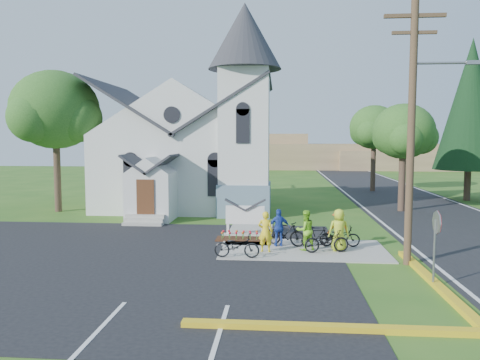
# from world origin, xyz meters

# --- Properties ---
(ground) EXTENTS (120.00, 120.00, 0.00)m
(ground) POSITION_xyz_m (0.00, 0.00, 0.00)
(ground) COLOR #295A19
(ground) RESTS_ON ground
(parking_lot) EXTENTS (20.00, 16.00, 0.02)m
(parking_lot) POSITION_xyz_m (-7.00, -2.00, 0.01)
(parking_lot) COLOR black
(parking_lot) RESTS_ON ground
(road) EXTENTS (8.00, 90.00, 0.02)m
(road) POSITION_xyz_m (10.00, 15.00, 0.01)
(road) COLOR black
(road) RESTS_ON ground
(sidewalk) EXTENTS (7.00, 4.00, 0.05)m
(sidewalk) POSITION_xyz_m (1.50, 0.50, 0.03)
(sidewalk) COLOR #A09B90
(sidewalk) RESTS_ON ground
(church) EXTENTS (12.35, 12.00, 13.00)m
(church) POSITION_xyz_m (-5.48, 12.48, 5.25)
(church) COLOR silver
(church) RESTS_ON ground
(church_sign) EXTENTS (2.20, 0.40, 1.70)m
(church_sign) POSITION_xyz_m (-1.20, 3.20, 1.03)
(church_sign) COLOR #A09B90
(church_sign) RESTS_ON ground
(flower_bed) EXTENTS (2.60, 1.10, 0.07)m
(flower_bed) POSITION_xyz_m (-1.20, 2.30, 0.04)
(flower_bed) COLOR #341C0E
(flower_bed) RESTS_ON ground
(utility_pole) EXTENTS (3.45, 0.28, 10.00)m
(utility_pole) POSITION_xyz_m (5.36, -1.50, 5.40)
(utility_pole) COLOR #463623
(utility_pole) RESTS_ON ground
(stop_sign) EXTENTS (0.11, 0.76, 2.48)m
(stop_sign) POSITION_xyz_m (5.43, -4.20, 1.78)
(stop_sign) COLOR gray
(stop_sign) RESTS_ON ground
(tree_lot_corner) EXTENTS (5.60, 5.60, 9.15)m
(tree_lot_corner) POSITION_xyz_m (-14.00, 10.00, 6.60)
(tree_lot_corner) COLOR #3B2A20
(tree_lot_corner) RESTS_ON ground
(tree_road_near) EXTENTS (4.00, 4.00, 7.05)m
(tree_road_near) POSITION_xyz_m (8.50, 12.00, 5.21)
(tree_road_near) COLOR #3B2A20
(tree_road_near) RESTS_ON ground
(tree_road_mid) EXTENTS (4.40, 4.40, 7.80)m
(tree_road_mid) POSITION_xyz_m (9.00, 24.00, 5.78)
(tree_road_mid) COLOR #3B2A20
(tree_road_mid) RESTS_ON ground
(conifer) EXTENTS (5.20, 5.20, 12.40)m
(conifer) POSITION_xyz_m (15.00, 18.00, 7.39)
(conifer) COLOR #3B2A20
(conifer) RESTS_ON ground
(distant_hills) EXTENTS (61.00, 10.00, 5.60)m
(distant_hills) POSITION_xyz_m (3.36, 56.33, 2.17)
(distant_hills) COLOR olive
(distant_hills) RESTS_ON ground
(cyclist_0) EXTENTS (0.67, 0.48, 1.70)m
(cyclist_0) POSITION_xyz_m (-0.11, -0.12, 0.90)
(cyclist_0) COLOR yellow
(cyclist_0) RESTS_ON sidewalk
(bike_0) EXTENTS (1.81, 0.66, 0.95)m
(bike_0) POSITION_xyz_m (-1.21, -1.20, 0.52)
(bike_0) COLOR black
(bike_0) RESTS_ON sidewalk
(cyclist_1) EXTENTS (1.02, 0.93, 1.70)m
(cyclist_1) POSITION_xyz_m (1.56, 0.32, 0.90)
(cyclist_1) COLOR #79C825
(cyclist_1) RESTS_ON sidewalk
(bike_1) EXTENTS (1.91, 1.23, 1.12)m
(bike_1) POSITION_xyz_m (0.73, 1.09, 0.61)
(bike_1) COLOR black
(bike_1) RESTS_ON sidewalk
(cyclist_2) EXTENTS (1.01, 0.55, 1.64)m
(cyclist_2) POSITION_xyz_m (0.45, 0.97, 0.87)
(cyclist_2) COLOR #203FA4
(cyclist_2) RESTS_ON sidewalk
(bike_2) EXTENTS (1.76, 0.62, 0.92)m
(bike_2) POSITION_xyz_m (3.10, 1.07, 0.51)
(bike_2) COLOR black
(bike_2) RESTS_ON sidewalk
(cyclist_3) EXTENTS (1.12, 0.86, 1.53)m
(cyclist_3) POSITION_xyz_m (3.07, 1.46, 0.81)
(cyclist_3) COLOR #CA5316
(cyclist_3) RESTS_ON sidewalk
(bike_3) EXTENTS (1.54, 0.79, 0.89)m
(bike_3) POSITION_xyz_m (2.13, 0.95, 0.50)
(bike_3) COLOR black
(bike_3) RESTS_ON sidewalk
(cyclist_4) EXTENTS (0.90, 0.62, 1.78)m
(cyclist_4) POSITION_xyz_m (2.96, 0.29, 0.94)
(cyclist_4) COLOR #B4CC26
(cyclist_4) RESTS_ON sidewalk
(bike_4) EXTENTS (1.96, 1.01, 0.98)m
(bike_4) POSITION_xyz_m (2.42, -0.05, 0.54)
(bike_4) COLOR black
(bike_4) RESTS_ON sidewalk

